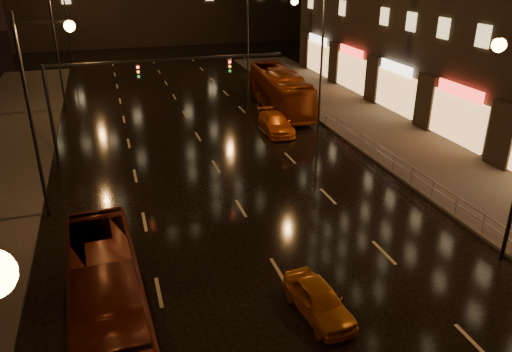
{
  "coord_description": "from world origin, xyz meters",
  "views": [
    {
      "loc": [
        -6.01,
        -12.58,
        12.09
      ],
      "look_at": [
        0.34,
        8.38,
        2.5
      ],
      "focal_mm": 35.0,
      "sensor_mm": 36.0,
      "label": 1
    }
  ],
  "objects_px": {
    "bus_red": "(107,303)",
    "taxi_near": "(319,300)",
    "bus_curb": "(280,90)",
    "taxi_far": "(276,123)"
  },
  "relations": [
    {
      "from": "bus_red",
      "to": "taxi_far",
      "type": "distance_m",
      "value": 23.15
    },
    {
      "from": "bus_curb",
      "to": "taxi_far",
      "type": "height_order",
      "value": "bus_curb"
    },
    {
      "from": "bus_curb",
      "to": "taxi_near",
      "type": "distance_m",
      "value": 27.29
    },
    {
      "from": "bus_red",
      "to": "taxi_near",
      "type": "height_order",
      "value": "bus_red"
    },
    {
      "from": "bus_curb",
      "to": "taxi_far",
      "type": "xyz_separation_m",
      "value": [
        -2.35,
        -5.81,
        -0.98
      ]
    },
    {
      "from": "bus_red",
      "to": "taxi_far",
      "type": "relative_size",
      "value": 2.1
    },
    {
      "from": "taxi_near",
      "to": "bus_red",
      "type": "bearing_deg",
      "value": 165.82
    },
    {
      "from": "bus_red",
      "to": "bus_curb",
      "type": "distance_m",
      "value": 29.32
    },
    {
      "from": "taxi_far",
      "to": "bus_red",
      "type": "bearing_deg",
      "value": -119.98
    },
    {
      "from": "bus_curb",
      "to": "taxi_near",
      "type": "xyz_separation_m",
      "value": [
        -7.68,
        -26.17,
        -1.06
      ]
    }
  ]
}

